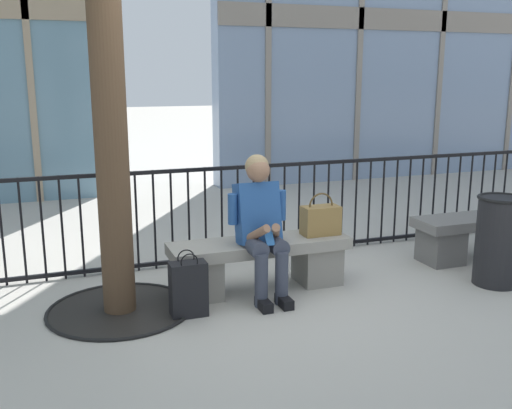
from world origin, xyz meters
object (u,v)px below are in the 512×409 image
Objects in this scene: stone_bench at (260,260)px; trash_can at (499,240)px; shopping_bag at (188,289)px; seated_person_with_phone at (261,222)px; stone_bench_far at (486,232)px; handbag_on_bench at (321,220)px.

trash_can is at bearing -16.60° from stone_bench.
shopping_bag is at bearing 174.64° from trash_can.
shopping_bag is at bearing -162.07° from seated_person_with_phone.
stone_bench_far is at bearing 7.38° from shopping_bag.
stone_bench and stone_bench_far have the same top height.
shopping_bag is 0.33× the size of stone_bench_far.
seated_person_with_phone reaches higher than trash_can.
trash_can reaches higher than stone_bench_far.
shopping_bag reaches higher than stone_bench.
handbag_on_bench is 0.24× the size of stone_bench_far.
stone_bench is 2.15m from trash_can.
seated_person_with_phone reaches higher than shopping_bag.
shopping_bag is at bearing -172.62° from stone_bench_far.
seated_person_with_phone is 0.76× the size of stone_bench_far.
stone_bench is 2.54m from stone_bench_far.
handbag_on_bench is 1.40m from shopping_bag.
handbag_on_bench reaches higher than trash_can.
stone_bench_far is (1.96, 0.08, -0.32)m from handbag_on_bench.
stone_bench_far is 0.85m from trash_can.
trash_can is at bearing -22.21° from handbag_on_bench.
handbag_on_bench is at bearing 14.64° from shopping_bag.
seated_person_with_phone is at bearing -106.94° from stone_bench.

